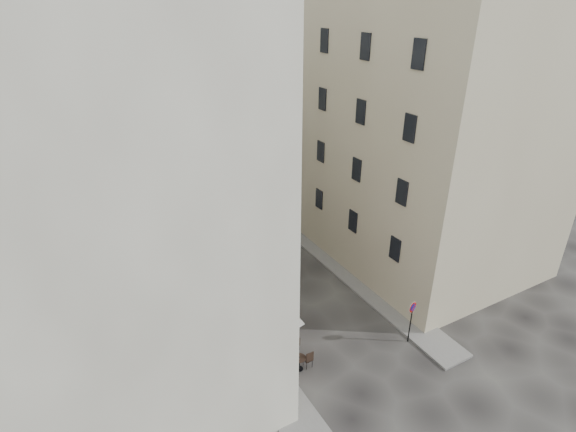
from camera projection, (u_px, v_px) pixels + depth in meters
ground at (322, 325)px, 25.73m from camera, size 90.00×90.00×0.00m
sidewalk_left at (223, 309)px, 26.88m from camera, size 2.00×22.00×0.12m
sidewalk_right at (354, 277)px, 30.01m from camera, size 2.00×18.00×0.12m
building_left at (83, 171)px, 18.95m from camera, size 12.20×16.20×20.60m
building_right at (434, 127)px, 28.93m from camera, size 12.20×14.20×18.60m
building_back at (187, 101)px, 36.08m from camera, size 18.20×10.20×18.60m
cafe_storefront at (245, 312)px, 23.80m from camera, size 1.74×7.30×3.50m
stone_steps at (235, 229)px, 35.41m from camera, size 9.00×3.15×0.80m
bollard_near at (280, 348)px, 23.29m from camera, size 0.12×0.12×0.98m
bollard_mid at (252, 311)px, 26.04m from camera, size 0.12×0.12×0.98m
bollard_far at (229, 280)px, 28.78m from camera, size 0.12×0.12×0.98m
no_parking_sign at (412, 314)px, 23.65m from camera, size 0.58×0.18×2.61m
bistro_table_a at (299, 362)px, 22.43m from camera, size 1.41×0.66×0.99m
bistro_table_b at (288, 346)px, 23.54m from camera, size 1.19×0.56×0.84m
bistro_table_c at (265, 316)px, 25.66m from camera, size 1.32×0.62×0.92m
bistro_table_d at (254, 299)px, 27.22m from camera, size 1.15×0.54×0.81m
bistro_table_e at (249, 298)px, 27.28m from camera, size 1.20×0.56×0.84m
pedestrian at (275, 302)px, 26.01m from camera, size 0.81×0.64×1.96m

